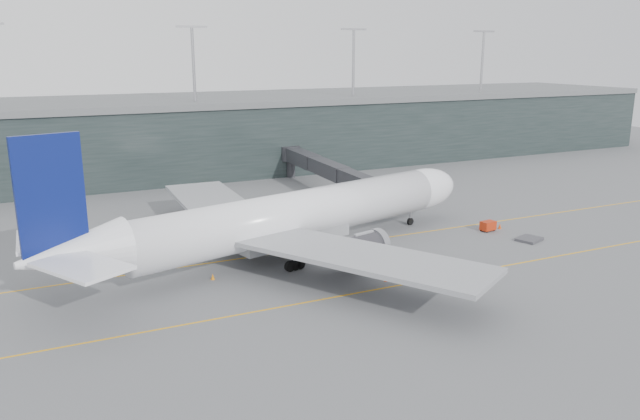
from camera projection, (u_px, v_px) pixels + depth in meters
name	position (u px, v px, depth m)	size (l,w,h in m)	color
ground	(256.00, 246.00, 81.46)	(320.00, 320.00, 0.00)	#55565A
taxiline_a	(267.00, 255.00, 77.95)	(160.00, 0.25, 0.02)	orange
taxiline_b	(321.00, 299.00, 63.94)	(160.00, 0.25, 0.02)	orange
taxiline_lead_main	(243.00, 208.00, 101.04)	(0.25, 60.00, 0.02)	orange
terminal	(161.00, 135.00, 130.35)	(240.00, 36.00, 29.00)	black
main_aircraft	(294.00, 217.00, 76.84)	(61.61, 56.78, 17.49)	white
jet_bridge	(323.00, 168.00, 109.92)	(4.82, 42.78, 6.27)	#29292E
gse_cart	(488.00, 226.00, 88.05)	(2.26, 1.62, 1.43)	#B1270C
baggage_dolly	(529.00, 239.00, 83.81)	(3.30, 2.64, 0.33)	#3B3A40
uld_a	(191.00, 225.00, 87.13)	(2.50, 2.10, 2.08)	#36353A
uld_b	(214.00, 221.00, 89.91)	(2.47, 2.25, 1.82)	#36353A
uld_c	(226.00, 221.00, 89.20)	(2.34, 1.91, 2.05)	#36353A
cone_nose	(500.00, 226.00, 89.32)	(0.47, 0.47, 0.75)	#D5430B
cone_wing_stbd	(386.00, 278.00, 68.96)	(0.41, 0.41, 0.65)	#EF410D
cone_wing_port	(286.00, 215.00, 95.30)	(0.49, 0.49, 0.78)	orange
cone_tail	(213.00, 277.00, 69.45)	(0.44, 0.44, 0.70)	orange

